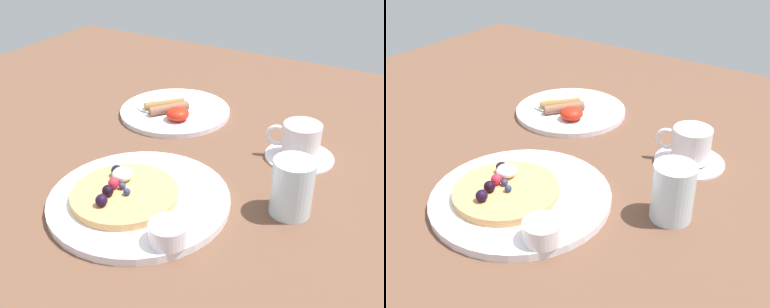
# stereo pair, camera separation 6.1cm
# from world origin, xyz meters

# --- Properties ---
(ground_plane) EXTENTS (1.59, 1.39, 0.03)m
(ground_plane) POSITION_xyz_m (0.00, 0.00, -0.01)
(ground_plane) COLOR brown
(pancake_plate) EXTENTS (0.29, 0.29, 0.01)m
(pancake_plate) POSITION_xyz_m (0.02, -0.12, 0.01)
(pancake_plate) COLOR white
(pancake_plate) RESTS_ON ground_plane
(pancake_with_berries) EXTENTS (0.17, 0.17, 0.03)m
(pancake_with_berries) POSITION_xyz_m (-0.00, -0.13, 0.02)
(pancake_with_berries) COLOR tan
(pancake_with_berries) RESTS_ON pancake_plate
(syrup_ramekin) EXTENTS (0.06, 0.06, 0.03)m
(syrup_ramekin) POSITION_xyz_m (0.12, -0.19, 0.03)
(syrup_ramekin) COLOR white
(syrup_ramekin) RESTS_ON pancake_plate
(breakfast_plate) EXTENTS (0.25, 0.25, 0.01)m
(breakfast_plate) POSITION_xyz_m (-0.11, 0.20, 0.01)
(breakfast_plate) COLOR white
(breakfast_plate) RESTS_ON ground_plane
(fried_breakfast) EXTENTS (0.14, 0.10, 0.03)m
(fried_breakfast) POSITION_xyz_m (-0.11, 0.18, 0.02)
(fried_breakfast) COLOR brown
(fried_breakfast) RESTS_ON breakfast_plate
(coffee_saucer) EXTENTS (0.13, 0.13, 0.01)m
(coffee_saucer) POSITION_xyz_m (0.19, 0.15, 0.00)
(coffee_saucer) COLOR white
(coffee_saucer) RESTS_ON ground_plane
(coffee_cup) EXTENTS (0.10, 0.07, 0.06)m
(coffee_cup) POSITION_xyz_m (0.19, 0.15, 0.04)
(coffee_cup) COLOR white
(coffee_cup) RESTS_ON coffee_saucer
(water_glass) EXTENTS (0.07, 0.07, 0.09)m
(water_glass) POSITION_xyz_m (0.24, -0.02, 0.05)
(water_glass) COLOR silver
(water_glass) RESTS_ON ground_plane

